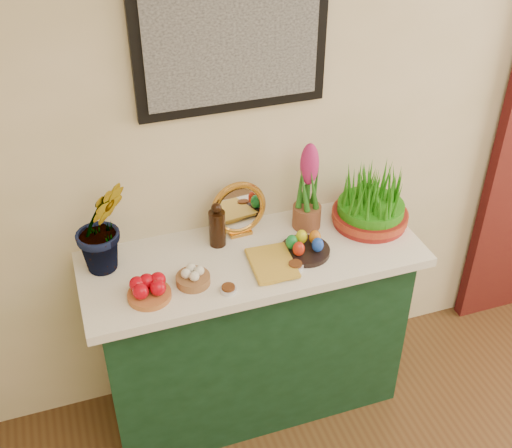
{
  "coord_description": "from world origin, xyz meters",
  "views": [
    {
      "loc": [
        -1.14,
        0.03,
        2.49
      ],
      "look_at": [
        -0.48,
        1.95,
        1.07
      ],
      "focal_mm": 45.0,
      "sensor_mm": 36.0,
      "label": 1
    }
  ],
  "objects_px": {
    "mirror": "(239,209)",
    "book": "(251,267)",
    "hyacinth_green": "(100,213)",
    "wheatgrass_sabzeh": "(372,200)",
    "sideboard": "(252,335)"
  },
  "relations": [
    {
      "from": "mirror",
      "to": "book",
      "type": "relative_size",
      "value": 1.08
    },
    {
      "from": "mirror",
      "to": "hyacinth_green",
      "type": "bearing_deg",
      "value": -174.4
    },
    {
      "from": "hyacinth_green",
      "to": "wheatgrass_sabzeh",
      "type": "bearing_deg",
      "value": -12.58
    },
    {
      "from": "mirror",
      "to": "wheatgrass_sabzeh",
      "type": "bearing_deg",
      "value": -11.49
    },
    {
      "from": "hyacinth_green",
      "to": "mirror",
      "type": "xyz_separation_m",
      "value": [
        0.56,
        0.06,
        -0.14
      ]
    },
    {
      "from": "hyacinth_green",
      "to": "book",
      "type": "distance_m",
      "value": 0.62
    },
    {
      "from": "sideboard",
      "to": "hyacinth_green",
      "type": "relative_size",
      "value": 2.51
    },
    {
      "from": "book",
      "to": "hyacinth_green",
      "type": "bearing_deg",
      "value": 162.54
    },
    {
      "from": "sideboard",
      "to": "book",
      "type": "bearing_deg",
      "value": -109.83
    },
    {
      "from": "sideboard",
      "to": "hyacinth_green",
      "type": "height_order",
      "value": "hyacinth_green"
    },
    {
      "from": "sideboard",
      "to": "mirror",
      "type": "relative_size",
      "value": 5.31
    },
    {
      "from": "wheatgrass_sabzeh",
      "to": "mirror",
      "type": "bearing_deg",
      "value": 168.51
    },
    {
      "from": "hyacinth_green",
      "to": "book",
      "type": "relative_size",
      "value": 2.29
    },
    {
      "from": "hyacinth_green",
      "to": "mirror",
      "type": "height_order",
      "value": "hyacinth_green"
    },
    {
      "from": "book",
      "to": "mirror",
      "type": "bearing_deg",
      "value": 86.66
    }
  ]
}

